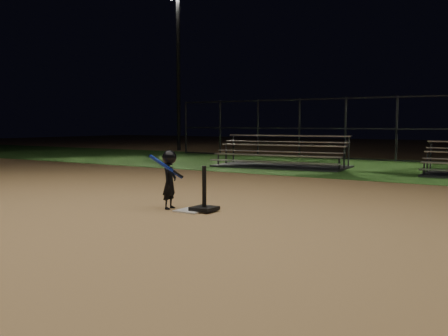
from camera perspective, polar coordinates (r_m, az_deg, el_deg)
ground at (r=8.52m, az=-3.68°, el=-4.85°), size 80.00×80.00×0.00m
grass_strip at (r=17.53m, az=16.24°, el=0.07°), size 60.00×8.00×0.01m
home_plate at (r=8.52m, az=-3.68°, el=-4.78°), size 0.45×0.45×0.02m
batting_tee at (r=8.44m, az=-2.22°, el=-3.87°), size 0.38×0.38×0.74m
child_batter at (r=8.72m, az=-6.13°, el=-1.09°), size 0.44×0.58×1.01m
bleacher_left at (r=17.01m, az=6.45°, el=0.81°), size 4.53×2.56×1.06m
backstop_fence at (r=20.36m, az=18.78°, el=4.17°), size 20.08×0.08×2.50m
light_pole_left at (r=27.78m, az=-5.22°, el=12.22°), size 0.90×0.53×8.30m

